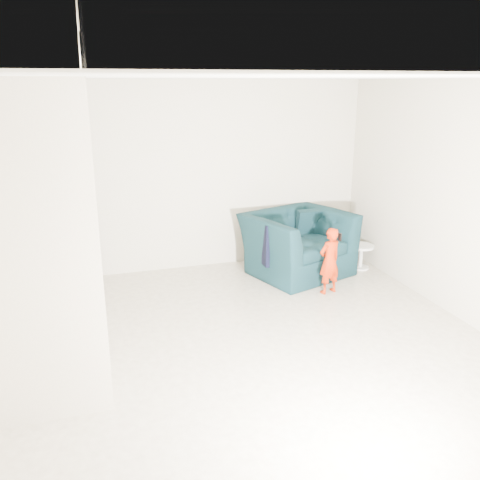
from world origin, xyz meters
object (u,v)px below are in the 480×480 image
armchair (298,244)px  side_table (361,253)px  staircase (46,270)px  toddler (329,261)px

armchair → side_table: armchair is taller
armchair → staircase: staircase is taller
side_table → armchair: bearing=172.7°
armchair → toddler: size_ratio=1.53×
staircase → toddler: bearing=11.4°
toddler → side_table: toddler is taller
staircase → side_table: bearing=17.7°
armchair → staircase: (-3.28, -1.48, 0.51)m
toddler → side_table: size_ratio=2.43×
armchair → side_table: size_ratio=3.72×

